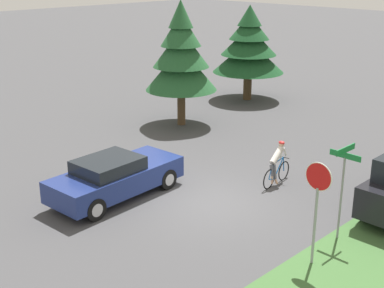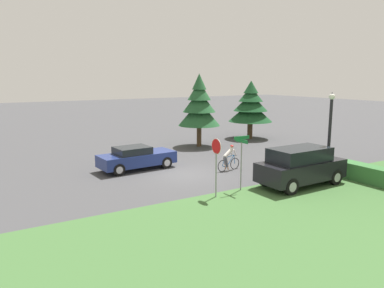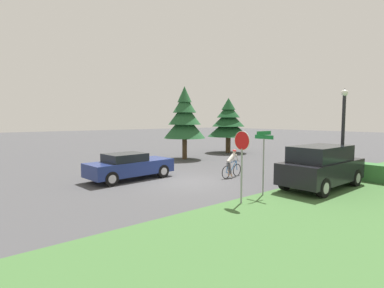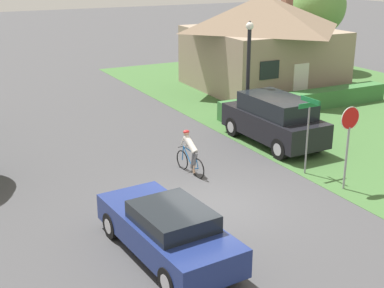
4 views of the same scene
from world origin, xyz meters
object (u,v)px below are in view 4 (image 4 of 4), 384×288
at_px(cottage_house, 262,40).
at_px(sedan_left_lane, 168,230).
at_px(deciduous_tree_right, 319,7).
at_px(parked_suv_right, 274,120).
at_px(street_lamp, 248,68).
at_px(street_name_sign, 308,122).
at_px(stop_sign, 349,132).
at_px(cyclist, 190,153).

distance_m(cottage_house, sedan_left_lane, 19.13).
bearing_deg(deciduous_tree_right, parked_suv_right, -135.75).
height_order(cottage_house, street_lamp, cottage_house).
bearing_deg(sedan_left_lane, street_name_sign, -71.36).
height_order(stop_sign, street_name_sign, stop_sign).
distance_m(cottage_house, street_name_sign, 13.11).
relative_size(street_name_sign, deciduous_tree_right, 0.44).
bearing_deg(parked_suv_right, cyclist, 105.02).
height_order(cyclist, street_name_sign, street_name_sign).
distance_m(stop_sign, deciduous_tree_right, 20.16).
bearing_deg(parked_suv_right, street_name_sign, 162.91).
xyz_separation_m(sedan_left_lane, street_lamp, (7.40, 7.74, 2.01)).
distance_m(sedan_left_lane, stop_sign, 6.89).
relative_size(cyclist, deciduous_tree_right, 0.28).
bearing_deg(deciduous_tree_right, cottage_house, -156.28).
distance_m(parked_suv_right, street_name_sign, 3.30).
bearing_deg(stop_sign, street_lamp, -96.19).
bearing_deg(sedan_left_lane, parked_suv_right, -55.98).
bearing_deg(parked_suv_right, cottage_house, -32.44).
relative_size(cottage_house, deciduous_tree_right, 1.36).
bearing_deg(deciduous_tree_right, sedan_left_lane, -138.05).
height_order(cottage_house, street_name_sign, cottage_house).
bearing_deg(street_name_sign, cottage_house, 61.88).
xyz_separation_m(cottage_house, stop_sign, (-5.93, -13.16, -0.77)).
height_order(cottage_house, stop_sign, cottage_house).
bearing_deg(stop_sign, sedan_left_lane, 8.89).
distance_m(street_lamp, street_name_sign, 5.21).
xyz_separation_m(sedan_left_lane, parked_suv_right, (7.37, 5.75, 0.30)).
distance_m(cottage_house, stop_sign, 14.45).
xyz_separation_m(parked_suv_right, deciduous_tree_right, (11.52, 11.23, 3.12)).
height_order(parked_suv_right, deciduous_tree_right, deciduous_tree_right).
relative_size(cottage_house, street_lamp, 1.75).
relative_size(parked_suv_right, deciduous_tree_right, 0.78).
bearing_deg(cyclist, street_lamp, -59.82).
xyz_separation_m(sedan_left_lane, deciduous_tree_right, (18.89, 16.98, 3.41)).
xyz_separation_m(cottage_house, street_lamp, (-5.23, -6.49, 0.01)).
bearing_deg(street_name_sign, street_lamp, 79.49).
bearing_deg(sedan_left_lane, cyclist, -37.49).
relative_size(cyclist, parked_suv_right, 0.36).
bearing_deg(cottage_house, street_name_sign, -116.40).
bearing_deg(deciduous_tree_right, stop_sign, -127.47).
xyz_separation_m(cyclist, stop_sign, (3.69, -3.46, 1.20)).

